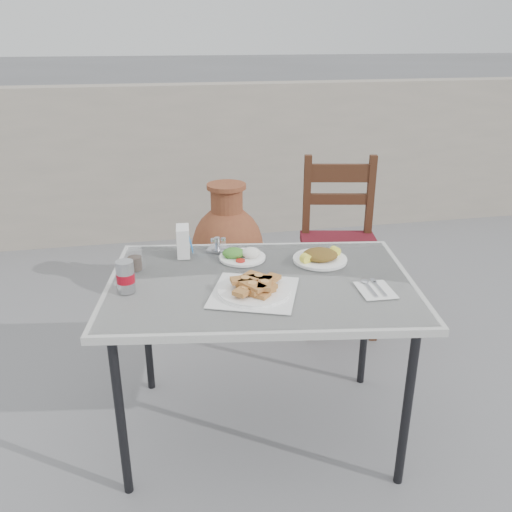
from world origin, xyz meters
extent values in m
plane|color=slate|center=(0.00, 0.00, 0.00)|extent=(80.00, 80.00, 0.00)
cylinder|color=black|center=(-0.68, -0.23, 0.33)|extent=(0.03, 0.03, 0.66)
cylinder|color=black|center=(0.31, -0.38, 0.33)|extent=(0.03, 0.03, 0.66)
cylinder|color=black|center=(-0.58, 0.40, 0.33)|extent=(0.03, 0.03, 0.66)
cylinder|color=black|center=(0.41, 0.24, 0.33)|extent=(0.03, 0.03, 0.66)
cube|color=white|center=(-0.14, 0.01, 0.68)|extent=(1.26, 0.95, 0.03)
cube|color=white|center=(-0.14, 0.01, 0.70)|extent=(1.22, 0.91, 0.00)
cube|color=white|center=(-0.18, -0.10, 0.70)|extent=(0.38, 0.38, 0.00)
cylinder|color=white|center=(-0.18, -0.10, 0.71)|extent=(0.26, 0.26, 0.01)
cylinder|color=white|center=(-0.18, -0.10, 0.71)|extent=(0.27, 0.27, 0.01)
cylinder|color=white|center=(-0.17, 0.22, 0.71)|extent=(0.19, 0.19, 0.01)
ellipsoid|color=white|center=(-0.13, 0.21, 0.73)|extent=(0.08, 0.08, 0.04)
ellipsoid|color=#276F1F|center=(-0.20, 0.23, 0.73)|extent=(0.10, 0.09, 0.04)
cylinder|color=red|center=(-0.18, 0.17, 0.71)|extent=(0.04, 0.04, 0.01)
cylinder|color=white|center=(0.14, 0.14, 0.71)|extent=(0.22, 0.22, 0.01)
ellipsoid|color=#316D1B|center=(0.14, 0.14, 0.73)|extent=(0.14, 0.13, 0.04)
cylinder|color=#F7ED43|center=(0.07, 0.11, 0.73)|extent=(0.05, 0.04, 0.04)
cylinder|color=#F7ED43|center=(0.21, 0.16, 0.73)|extent=(0.05, 0.04, 0.04)
cylinder|color=silver|center=(-0.63, 0.01, 0.76)|extent=(0.06, 0.06, 0.12)
cylinder|color=red|center=(-0.63, 0.01, 0.75)|extent=(0.07, 0.07, 0.03)
cylinder|color=silver|center=(-0.63, 0.01, 0.81)|extent=(0.06, 0.06, 0.00)
cylinder|color=white|center=(-0.60, 0.20, 0.74)|extent=(0.06, 0.06, 0.09)
cylinder|color=black|center=(-0.60, 0.20, 0.73)|extent=(0.05, 0.05, 0.05)
cube|color=white|center=(-0.40, 0.31, 0.76)|extent=(0.06, 0.11, 0.12)
cube|color=blue|center=(-0.37, 0.31, 0.75)|extent=(0.02, 0.05, 0.07)
cube|color=silver|center=(-0.25, 0.33, 0.71)|extent=(0.11, 0.10, 0.01)
cylinder|color=white|center=(-0.27, 0.31, 0.74)|extent=(0.02, 0.02, 0.05)
cylinder|color=white|center=(-0.23, 0.31, 0.74)|extent=(0.02, 0.02, 0.05)
cylinder|color=silver|center=(-0.25, 0.35, 0.73)|extent=(0.02, 0.02, 0.04)
cube|color=white|center=(0.25, -0.17, 0.70)|extent=(0.13, 0.16, 0.00)
cube|color=silver|center=(0.23, -0.17, 0.71)|extent=(0.02, 0.12, 0.00)
ellipsoid|color=silver|center=(0.24, -0.10, 0.71)|extent=(0.03, 0.04, 0.01)
cube|color=silver|center=(0.27, -0.17, 0.71)|extent=(0.01, 0.12, 0.00)
cube|color=silver|center=(0.27, -0.10, 0.71)|extent=(0.02, 0.04, 0.00)
cube|color=#351E0E|center=(0.27, 0.67, 0.22)|extent=(0.05, 0.05, 0.45)
cube|color=#351E0E|center=(0.62, 0.59, 0.22)|extent=(0.05, 0.05, 0.45)
cube|color=#351E0E|center=(0.35, 1.02, 0.22)|extent=(0.05, 0.05, 0.45)
cube|color=#351E0E|center=(0.70, 0.94, 0.22)|extent=(0.05, 0.05, 0.45)
cube|color=maroon|center=(0.48, 0.81, 0.47)|extent=(0.49, 0.49, 0.05)
cube|color=#351E0E|center=(0.35, 1.02, 0.69)|extent=(0.05, 0.05, 0.50)
cube|color=#351E0E|center=(0.70, 0.94, 0.69)|extent=(0.05, 0.05, 0.50)
cube|color=#351E0E|center=(0.52, 0.98, 0.84)|extent=(0.39, 0.11, 0.10)
cube|color=#351E0E|center=(0.52, 0.98, 0.69)|extent=(0.39, 0.11, 0.06)
cylinder|color=brown|center=(-0.09, 1.17, 0.04)|extent=(0.33, 0.33, 0.08)
ellipsoid|color=brown|center=(-0.09, 1.17, 0.36)|extent=(0.43, 0.43, 0.54)
cylinder|color=beige|center=(-0.09, 1.17, 0.36)|extent=(0.44, 0.44, 0.06)
cylinder|color=brown|center=(-0.09, 1.17, 0.66)|extent=(0.19, 0.19, 0.16)
cylinder|color=brown|center=(-0.09, 1.17, 0.75)|extent=(0.23, 0.23, 0.03)
cube|color=gray|center=(0.00, 2.50, 0.60)|extent=(6.00, 0.25, 1.20)
camera|label=1|loc=(-0.53, -1.80, 1.56)|focal=38.00mm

